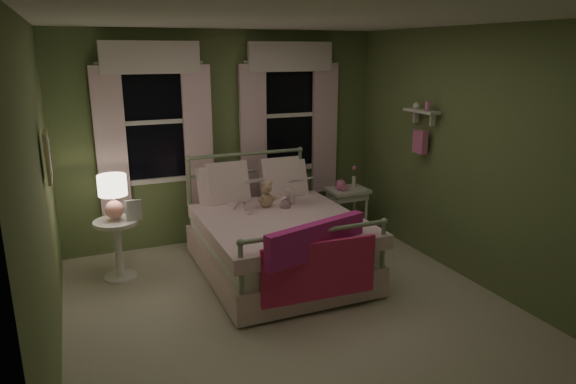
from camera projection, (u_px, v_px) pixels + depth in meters
name	position (u px, v px, depth m)	size (l,w,h in m)	color
room_shell	(291.00, 175.00, 4.51)	(4.20, 4.20, 4.20)	beige
bed	(275.00, 239.00, 5.56)	(1.58, 2.04, 1.18)	white
pink_throw	(318.00, 253.00, 4.59)	(1.10, 0.40, 0.71)	#CF288C
child_left	(238.00, 184.00, 5.68)	(0.26, 0.17, 0.72)	#F7D1DD
child_right	(284.00, 182.00, 5.90)	(0.31, 0.25, 0.65)	#F7D1DD
book_left	(245.00, 186.00, 5.45)	(0.20, 0.27, 0.03)	beige
book_right	(293.00, 185.00, 5.67)	(0.20, 0.27, 0.02)	beige
teddy_bear	(267.00, 196.00, 5.68)	(0.22, 0.17, 0.29)	tan
nightstand_left	(118.00, 241.00, 5.39)	(0.46, 0.46, 0.65)	white
table_lamp	(113.00, 192.00, 5.25)	(0.29, 0.29, 0.46)	#DF8A84
book_nightstand	(126.00, 221.00, 5.29)	(0.16, 0.22, 0.02)	beige
nightstand_right	(347.00, 196.00, 6.58)	(0.50, 0.40, 0.64)	white
pink_toy	(341.00, 185.00, 6.49)	(0.14, 0.19, 0.14)	pink
bud_vase	(354.00, 176.00, 6.60)	(0.06, 0.06, 0.28)	white
window_left	(154.00, 116.00, 5.91)	(1.34, 0.13, 1.96)	black
window_right	(290.00, 110.00, 6.55)	(1.34, 0.13, 1.96)	black
wall_shelf	(421.00, 127.00, 5.79)	(0.15, 0.50, 0.60)	white
framed_picture	(48.00, 157.00, 4.26)	(0.03, 0.32, 0.42)	beige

